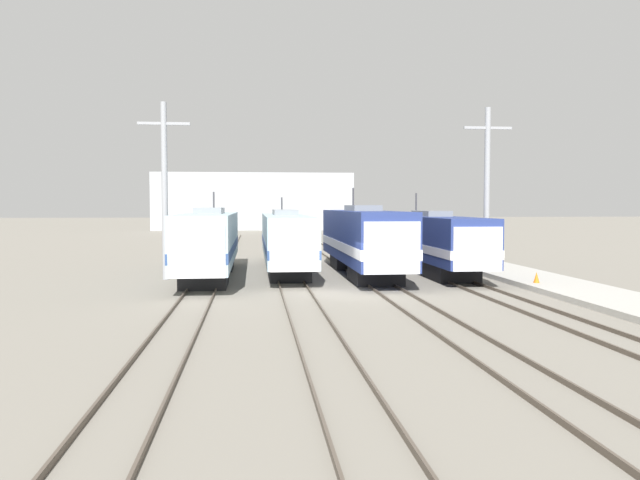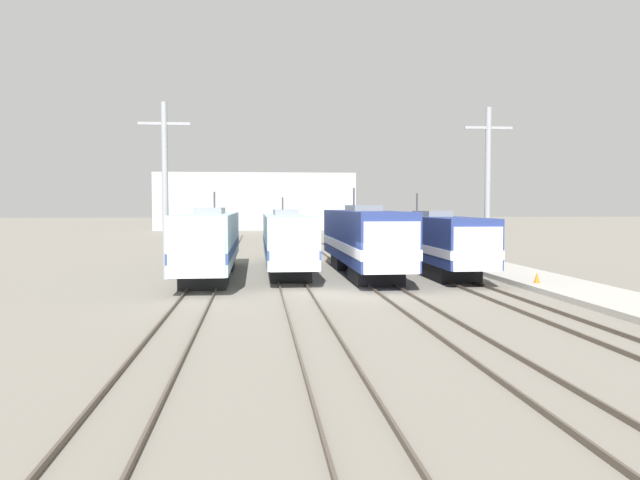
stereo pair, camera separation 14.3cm
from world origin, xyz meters
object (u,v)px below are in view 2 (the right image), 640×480
at_px(locomotive_center_right, 364,240).
at_px(traffic_cone, 537,277).
at_px(locomotive_far_left, 210,242).
at_px(locomotive_center_left, 286,239).
at_px(locomotive_far_right, 434,241).
at_px(catenary_tower_left, 165,188).
at_px(catenary_tower_right, 488,189).

relative_size(locomotive_center_right, traffic_cone, 29.32).
height_order(locomotive_far_left, locomotive_center_left, locomotive_far_left).
xyz_separation_m(locomotive_far_right, traffic_cone, (3.29, -7.86, -1.50)).
bearing_deg(locomotive_center_left, traffic_cone, -38.11).
relative_size(locomotive_center_left, locomotive_center_right, 1.18).
height_order(locomotive_center_left, locomotive_center_right, locomotive_center_right).
relative_size(locomotive_center_left, locomotive_far_right, 1.16).
distance_m(locomotive_far_right, catenary_tower_left, 17.05).
bearing_deg(catenary_tower_right, locomotive_center_right, 174.04).
bearing_deg(locomotive_center_left, locomotive_far_left, -143.84).
bearing_deg(catenary_tower_left, locomotive_far_right, 6.51).
xyz_separation_m(catenary_tower_right, traffic_cone, (0.48, -5.96, -4.81)).
height_order(locomotive_far_left, locomotive_far_right, locomotive_far_left).
bearing_deg(catenary_tower_left, locomotive_center_right, 3.77).
distance_m(locomotive_far_right, catenary_tower_right, 4.74).
distance_m(locomotive_far_right, traffic_cone, 8.65).
distance_m(locomotive_center_left, traffic_cone, 16.21).
relative_size(catenary_tower_right, traffic_cone, 17.89).
bearing_deg(locomotive_center_right, catenary_tower_left, -176.23).
relative_size(locomotive_far_left, catenary_tower_right, 1.72).
xyz_separation_m(locomotive_center_right, catenary_tower_right, (7.52, -0.79, 3.14)).
xyz_separation_m(locomotive_far_left, locomotive_far_right, (14.11, 1.33, -0.10)).
distance_m(locomotive_far_left, locomotive_center_right, 9.41).
height_order(locomotive_far_right, catenary_tower_left, catenary_tower_left).
bearing_deg(catenary_tower_left, locomotive_far_left, 12.68).
bearing_deg(catenary_tower_right, catenary_tower_left, 180.00).
bearing_deg(traffic_cone, locomotive_far_right, 112.74).
bearing_deg(locomotive_far_left, catenary_tower_right, -1.91).
bearing_deg(locomotive_far_right, locomotive_center_left, 167.39).
height_order(locomotive_center_left, catenary_tower_left, catenary_tower_left).
relative_size(locomotive_far_right, traffic_cone, 29.82).
bearing_deg(catenary_tower_left, catenary_tower_right, 0.00).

